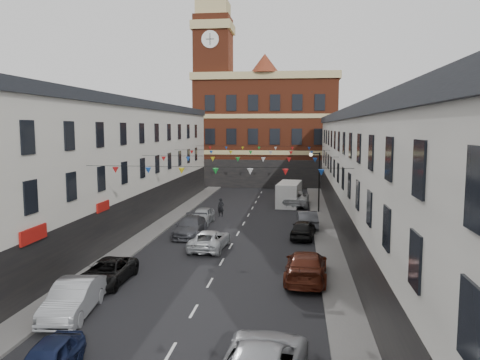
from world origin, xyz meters
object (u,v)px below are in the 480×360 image
at_px(car_left_b, 73,298).
at_px(moving_car, 210,240).
at_px(white_van, 289,194).
at_px(car_right_c, 306,266).
at_px(car_right_e, 307,219).
at_px(car_left_d, 190,227).
at_px(car_left_c, 107,272).
at_px(pedestrian, 221,208).
at_px(car_left_e, 202,216).
at_px(car_right_f, 296,198).
at_px(street_lamp, 317,174).
at_px(car_right_d, 303,229).

bearing_deg(car_left_b, moving_car, 65.34).
relative_size(moving_car, white_van, 0.85).
bearing_deg(car_right_c, car_right_e, -88.37).
relative_size(car_left_d, car_right_e, 1.11).
bearing_deg(moving_car, car_left_b, 74.71).
xyz_separation_m(car_left_c, car_right_e, (11.00, 15.64, 0.09)).
xyz_separation_m(car_left_d, white_van, (7.40, 15.39, 0.53)).
bearing_deg(pedestrian, car_left_e, -94.41).
bearing_deg(pedestrian, car_right_c, -53.58).
distance_m(car_left_c, moving_car, 8.86).
xyz_separation_m(car_right_e, white_van, (-1.70, 11.35, 0.52)).
relative_size(car_left_c, pedestrian, 2.66).
distance_m(car_left_e, car_right_f, 13.37).
xyz_separation_m(street_lamp, car_right_e, (-1.05, -7.18, -3.16)).
height_order(car_left_c, car_right_f, car_right_f).
relative_size(car_left_c, white_van, 0.82).
bearing_deg(car_left_b, street_lamp, 59.82).
height_order(car_left_c, car_left_e, car_left_e).
relative_size(car_left_c, moving_car, 0.96).
height_order(car_right_f, pedestrian, pedestrian).
bearing_deg(car_left_e, moving_car, -73.58).
bearing_deg(car_right_d, car_left_b, 63.40).
distance_m(car_right_c, pedestrian, 19.42).
relative_size(car_left_d, car_right_c, 0.90).
distance_m(car_right_d, white_van, 15.14).
xyz_separation_m(street_lamp, car_left_c, (-12.05, -22.83, -3.26)).
distance_m(car_right_c, car_right_e, 13.71).
bearing_deg(pedestrian, car_left_c, -85.67).
xyz_separation_m(car_right_f, pedestrian, (-7.07, -7.16, 0.06)).
height_order(car_right_c, car_right_e, car_right_c).
bearing_deg(car_left_e, pedestrian, 74.17).
height_order(street_lamp, pedestrian, street_lamp).
relative_size(car_left_b, car_left_e, 1.14).
xyz_separation_m(street_lamp, car_right_f, (-2.00, 4.08, -3.08)).
relative_size(car_left_e, pedestrian, 2.38).
bearing_deg(car_left_e, car_right_c, -56.95).
xyz_separation_m(car_left_c, car_left_d, (1.90, 11.60, 0.08)).
bearing_deg(street_lamp, white_van, 123.42).
height_order(street_lamp, car_left_c, street_lamp).
distance_m(car_left_d, moving_car, 4.40).
bearing_deg(moving_car, car_right_d, -144.95).
xyz_separation_m(street_lamp, car_left_d, (-10.15, -11.22, -3.17)).
xyz_separation_m(street_lamp, white_van, (-2.75, 4.17, -2.64)).
xyz_separation_m(car_left_b, car_right_c, (10.51, 6.21, 0.03)).
relative_size(street_lamp, car_left_e, 1.43).
height_order(car_left_e, car_right_e, car_right_e).
relative_size(car_right_c, car_right_f, 0.95).
bearing_deg(car_left_e, car_right_e, -2.64).
height_order(car_left_d, car_right_d, car_left_d).
relative_size(car_left_e, car_right_f, 0.71).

